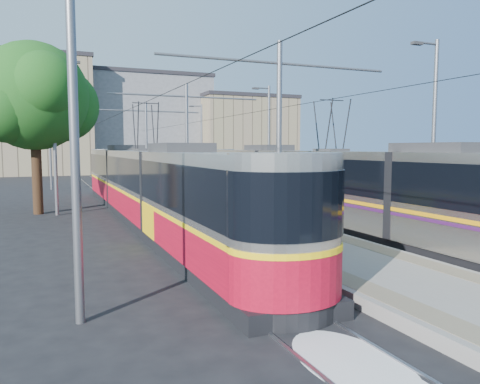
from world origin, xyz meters
name	(u,v)px	position (x,y,z in m)	size (l,w,h in m)	color
ground	(446,305)	(0.00, 0.00, 0.00)	(160.00, 160.00, 0.00)	black
platform	(203,207)	(0.00, 17.00, 0.15)	(4.00, 50.00, 0.30)	gray
tactile_strip_left	(177,206)	(-1.45, 17.00, 0.30)	(0.70, 50.00, 0.01)	gray
tactile_strip_right	(227,203)	(1.45, 17.00, 0.30)	(0.70, 50.00, 0.01)	gray
rails	(203,210)	(0.00, 17.00, 0.02)	(8.71, 70.00, 0.03)	gray
tram_left	(147,185)	(-3.60, 14.49, 1.71)	(2.43, 29.33, 5.50)	black
tram_right	(330,184)	(3.60, 9.97, 1.86)	(2.43, 30.94, 5.50)	black
catenary	(221,126)	(0.00, 14.15, 4.52)	(9.20, 70.00, 7.00)	slate
street_lamps	(182,136)	(0.00, 21.00, 4.18)	(15.18, 38.22, 8.00)	slate
shelter	(238,189)	(0.25, 12.55, 1.51)	(0.86, 1.16, 2.30)	black
tree	(41,99)	(-8.03, 19.12, 5.95)	(6.06, 5.60, 8.80)	#382314
building_left	(25,116)	(-10.00, 60.00, 7.61)	(16.32, 12.24, 15.20)	gray
building_centre	(143,124)	(6.00, 64.00, 7.06)	(18.36, 14.28, 14.10)	gray
building_right	(243,134)	(20.00, 58.00, 5.59)	(14.28, 10.20, 11.16)	gray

